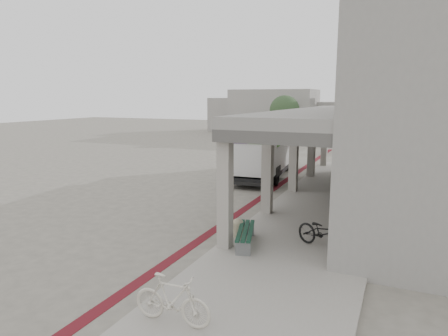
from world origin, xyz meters
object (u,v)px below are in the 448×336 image
at_px(fedex_truck, 265,147).
at_px(utility_cabinet, 337,221).
at_px(bicycle_cream, 172,300).
at_px(bicycle_black, 324,233).
at_px(bench, 245,234).

distance_m(fedex_truck, utility_cabinet, 10.46).
relative_size(fedex_truck, utility_cabinet, 8.83).
relative_size(utility_cabinet, bicycle_cream, 0.53).
height_order(utility_cabinet, bicycle_black, bicycle_black).
xyz_separation_m(utility_cabinet, bicycle_black, (-0.16, -1.49, 0.05)).
bearing_deg(bench, utility_cabinet, 24.45).
xyz_separation_m(bench, bicycle_cream, (0.24, -4.61, 0.16)).
xyz_separation_m(fedex_truck, utility_cabinet, (5.46, -8.84, -1.19)).
bearing_deg(bicycle_cream, bench, 1.26).
bearing_deg(utility_cabinet, bicycle_cream, -108.94).
height_order(fedex_truck, bench, fedex_truck).
xyz_separation_m(bench, bicycle_black, (2.24, 0.60, 0.16)).
distance_m(fedex_truck, bicycle_black, 11.67).
distance_m(bench, bicycle_black, 2.32).
bearing_deg(bicycle_cream, bicycle_black, -22.69).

